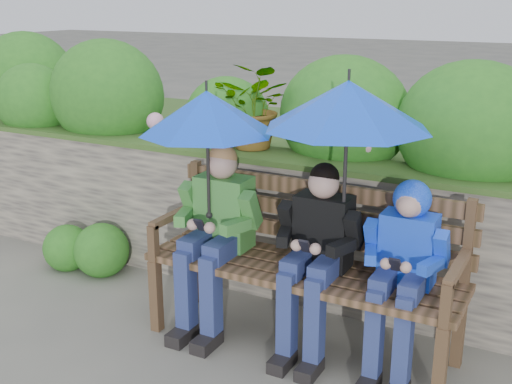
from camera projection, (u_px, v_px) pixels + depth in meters
The scene contains 8 objects.
ground at pixel (249, 337), 4.13m from camera, with size 60.00×60.00×0.00m, color #575650.
garden_backdrop at pixel (329, 180), 5.33m from camera, with size 8.00×2.84×1.82m.
park_bench at pixel (307, 255), 3.92m from camera, with size 1.95×0.57×1.03m.
boy_left at pixel (216, 228), 4.08m from camera, with size 0.52×0.61×1.22m.
boy_middle at pixel (316, 249), 3.77m from camera, with size 0.49×0.57×1.18m.
boy_right at pixel (403, 261), 3.55m from camera, with size 0.46×0.56×1.14m.
umbrella_left at pixel (207, 112), 3.88m from camera, with size 0.84×0.84×0.87m.
umbrella_right at pixel (348, 105), 3.50m from camera, with size 0.95×0.95×0.96m.
Camera 1 is at (1.77, -3.22, 2.10)m, focal length 45.00 mm.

